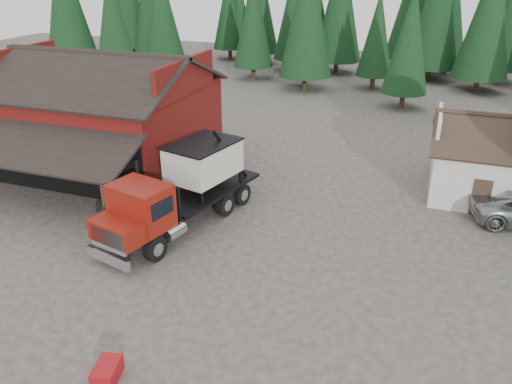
% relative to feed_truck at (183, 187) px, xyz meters
% --- Properties ---
extents(ground, '(120.00, 120.00, 0.00)m').
position_rel_feed_truck_xyz_m(ground, '(2.39, -4.03, -2.07)').
color(ground, '#443C35').
rests_on(ground, ground).
extents(red_barn, '(12.80, 13.63, 7.18)m').
position_rel_feed_truck_xyz_m(red_barn, '(-8.61, 5.88, 0.63)').
color(red_barn, maroon).
rests_on(red_barn, ground).
extents(farmhouse, '(8.60, 6.42, 4.65)m').
position_rel_feed_truck_xyz_m(farmhouse, '(15.39, 8.97, -0.40)').
color(farmhouse, silver).
rests_on(farmhouse, ground).
extents(conifer_backdrop, '(76.00, 16.00, 16.00)m').
position_rel_feed_truck_xyz_m(conifer_backdrop, '(2.39, 37.97, -2.07)').
color(conifer_backdrop, black).
rests_on(conifer_backdrop, ground).
extents(near_pine_a, '(4.40, 4.40, 11.40)m').
position_rel_feed_truck_xyz_m(near_pine_a, '(-19.61, 23.97, 4.33)').
color(near_pine_a, '#382619').
rests_on(near_pine_a, ground).
extents(near_pine_b, '(3.96, 3.96, 10.40)m').
position_rel_feed_truck_xyz_m(near_pine_b, '(8.39, 25.97, 3.82)').
color(near_pine_b, '#382619').
rests_on(near_pine_b, ground).
extents(near_pine_d, '(5.28, 5.28, 13.40)m').
position_rel_feed_truck_xyz_m(near_pine_d, '(-1.61, 29.97, 5.33)').
color(near_pine_d, '#382619').
rests_on(near_pine_d, ground).
extents(feed_truck, '(4.85, 10.13, 4.42)m').
position_rel_feed_truck_xyz_m(feed_truck, '(0.00, 0.00, 0.00)').
color(feed_truck, black).
rests_on(feed_truck, ground).
extents(equip_box, '(0.93, 1.23, 0.60)m').
position_rel_feed_truck_xyz_m(equip_box, '(2.37, -10.03, -1.77)').
color(equip_box, maroon).
rests_on(equip_box, ground).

